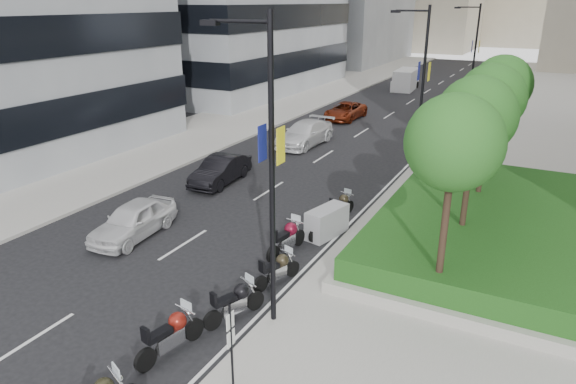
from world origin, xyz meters
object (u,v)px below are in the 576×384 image
Objects in this scene: motorcycle_4 at (287,238)px; car_a at (133,220)px; delivery_van at (405,80)px; lamp_post_1 at (420,81)px; motorcycle_1 at (171,334)px; motorcycle_2 at (235,302)px; parking_sign at (231,342)px; motorcycle_5 at (327,222)px; motorcycle_3 at (278,269)px; lamp_post_0 at (267,163)px; car_d at (345,111)px; motorcycle_6 at (341,206)px; lamp_post_2 at (473,53)px; car_c at (305,134)px; car_b at (220,170)px.

car_a is (-6.32, -1.57, 0.10)m from motorcycle_4.
lamp_post_1 is at bearing -77.92° from delivery_van.
lamp_post_1 is 3.84× the size of motorcycle_1.
car_a is (-6.94, 3.05, 0.14)m from motorcycle_2.
parking_sign is 9.57m from motorcycle_5.
lamp_post_1 is 17.94m from motorcycle_2.
lamp_post_0 is at bearing -139.81° from motorcycle_3.
motorcycle_3 is at bearing 111.67° from lamp_post_0.
motorcycle_2 is 0.44× the size of car_d.
motorcycle_4 is at bearing -85.06° from delivery_van.
car_d is (-8.42, 10.76, -4.38)m from lamp_post_1.
motorcycle_6 is at bearing 21.60° from motorcycle_2.
lamp_post_2 is at bearing 17.07° from motorcycle_3.
motorcycle_6 is at bearing 19.37° from motorcycle_5.
motorcycle_4 reaches higher than motorcycle_1.
delivery_van reaches higher than car_c.
delivery_van is (-0.18, 25.81, 0.22)m from car_c.
parking_sign is (0.66, -20.00, -3.61)m from lamp_post_1.
car_a is (-6.29, 5.25, 0.10)m from motorcycle_1.
lamp_post_0 is 9.69m from motorcycle_6.
motorcycle_1 is at bearing -86.39° from delivery_van.
lamp_post_0 is 1.69× the size of delivery_van.
car_d reaches higher than motorcycle_2.
lamp_post_2 reaches higher than motorcycle_4.
car_c is 8.82m from car_d.
motorcycle_5 is 0.41× the size of delivery_van.
motorcycle_5 is at bearing 99.16° from parking_sign.
car_d is at bearing 86.64° from car_a.
car_c is at bearing 45.40° from motorcycle_6.
motorcycle_2 reaches higher than motorcycle_6.
motorcycle_1 is 1.10× the size of motorcycle_2.
lamp_post_0 reaches higher than motorcycle_1.
motorcycle_4 is at bearing -43.17° from car_b.
motorcycle_3 is (0.15, 2.44, -0.04)m from motorcycle_2.
car_c is at bearing 31.13° from motorcycle_4.
lamp_post_0 is at bearing -23.32° from car_a.
motorcycle_6 is 7.57m from car_b.
motorcycle_2 is 4.66m from motorcycle_4.
parking_sign is at bearing -145.20° from motorcycle_3.
motorcycle_6 is at bearing -92.34° from lamp_post_2.
motorcycle_2 is (0.65, 2.21, -0.03)m from motorcycle_1.
motorcycle_2 is 0.49× the size of car_b.
lamp_post_0 is at bearing -90.00° from lamp_post_1.
car_a reaches higher than motorcycle_4.
car_c is at bearing 166.09° from lamp_post_1.
lamp_post_0 is at bearing -21.94° from motorcycle_1.
motorcycle_3 is (-0.83, 2.09, -4.51)m from lamp_post_0.
lamp_post_1 reaches higher than motorcycle_1.
lamp_post_1 is 3.78× the size of motorcycle_4.
motorcycle_3 is at bearing -166.29° from motorcycle_5.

